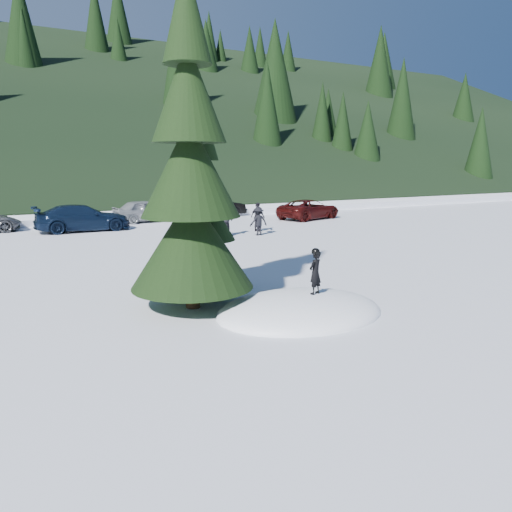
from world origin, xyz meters
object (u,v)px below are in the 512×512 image
spruce_tall (190,181)px  car_5 (215,206)px  adult_1 (258,217)px  spruce_short (205,221)px  adult_0 (226,219)px  child_skier (315,273)px  adult_2 (259,221)px  car_3 (83,218)px  car_6 (309,209)px  car_4 (147,211)px

spruce_tall → car_5: size_ratio=1.97×
spruce_tall → adult_1: 15.28m
spruce_short → car_5: size_ratio=1.23×
spruce_short → adult_0: spruce_short is taller
spruce_short → child_skier: (1.57, -3.31, -1.06)m
child_skier → car_5: bearing=-129.4°
spruce_tall → adult_2: spruce_tall is taller
child_skier → car_3: size_ratio=0.22×
car_3 → car_6: size_ratio=1.07×
spruce_short → car_6: (14.04, 14.51, -1.44)m
adult_2 → car_4: bearing=-64.7°
child_skier → car_4: bearing=-116.7°
spruce_tall → car_4: bearing=76.2°
adult_2 → adult_0: bearing=-16.3°
spruce_short → adult_1: size_ratio=3.31×
adult_1 → adult_2: bearing=130.9°
adult_0 → adult_1: adult_0 is taller
child_skier → car_3: bearing=-104.1°
adult_0 → car_4: adult_0 is taller
adult_0 → child_skier: bearing=139.7°
spruce_short → car_3: size_ratio=1.04×
adult_2 → car_3: 10.01m
car_3 → child_skier: bearing=-172.7°
spruce_short → car_3: (-0.63, 15.72, -1.36)m
car_3 → car_6: bearing=-93.9°
adult_2 → adult_1: bearing=-113.6°
child_skier → car_4: (2.27, 21.57, -0.30)m
adult_0 → car_6: (8.45, 4.43, -0.25)m
adult_0 → car_6: adult_0 is taller
car_3 → car_4: size_ratio=1.20×
car_5 → car_6: (4.87, -4.67, -0.05)m
car_6 → spruce_tall: bearing=121.3°
adult_0 → adult_1: bearing=-96.7°
car_3 → adult_2: bearing=-127.9°
spruce_tall → adult_0: size_ratio=4.70×
child_skier → adult_1: (6.32, 14.09, -0.23)m
adult_2 → car_5: bearing=-97.1°
car_5 → car_6: car_5 is taller
car_4 → adult_0: bearing=-171.8°
adult_0 → adult_1: size_ratio=1.13×
car_5 → spruce_short: bearing=153.4°
adult_0 → car_6: size_ratio=0.38×
child_skier → adult_1: adult_1 is taller
spruce_tall → car_6: (15.04, 15.91, -2.65)m
spruce_short → adult_0: size_ratio=2.94×
adult_1 → car_6: adult_1 is taller
car_4 → car_6: (10.20, -3.75, -0.07)m
adult_2 → car_5: (1.98, 9.72, -0.03)m
child_skier → adult_1: bearing=-134.8°
car_3 → spruce_tall: bearing=179.5°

